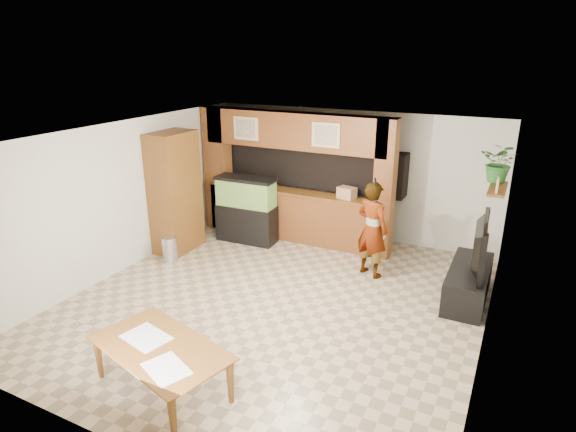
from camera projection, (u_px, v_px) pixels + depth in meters
The scene contains 21 objects.
floor at pixel (276, 301), 7.54m from camera, with size 6.50×6.50×0.00m, color tan.
ceiling at pixel (275, 136), 6.67m from camera, with size 6.50×6.50×0.00m, color white.
wall_back at pixel (350, 174), 9.85m from camera, with size 6.00×6.00×0.00m, color beige.
wall_left at pixel (124, 197), 8.37m from camera, with size 6.50×6.50×0.00m, color beige.
wall_right at pixel (494, 262), 5.84m from camera, with size 6.50×6.50×0.00m, color beige.
partition at pixel (295, 175), 9.73m from camera, with size 4.20×0.99×2.60m.
wall_clock at pixel (161, 152), 9.00m from camera, with size 0.05×0.25×0.25m.
wall_shelf at pixel (498, 189), 7.42m from camera, with size 0.25×0.90×0.04m, color brown.
pantry_cabinet at pixel (175, 193), 9.14m from camera, with size 0.58×0.94×2.30m, color brown.
trash_can at pixel (170, 250), 8.84m from camera, with size 0.27×0.27×0.49m, color #B2B2B7.
aquarium at pixel (246, 210), 9.68m from camera, with size 1.21×0.45×1.34m.
tv_stand at pixel (468, 283), 7.55m from camera, with size 0.58×1.59×0.53m, color black.
television at pixel (474, 244), 7.33m from camera, with size 1.39×0.18×0.80m, color black.
photo_frame at pixel (497, 185), 7.11m from camera, with size 0.03×0.17×0.22m, color tan.
potted_plant at pixel (500, 163), 7.59m from camera, with size 0.57×0.50×0.64m, color #296327.
person at pixel (372, 229), 8.16m from camera, with size 0.61×0.40×1.68m, color #A18058.
microphone at pixel (375, 182), 7.71m from camera, with size 0.03×0.03×0.15m, color black.
dining_table at pixel (160, 370), 5.48m from camera, with size 1.66×0.92×0.58m, color brown.
newspaper_a at pixel (146, 337), 5.57m from camera, with size 0.54×0.39×0.01m, color silver.
newspaper_b at pixel (166, 369), 5.03m from camera, with size 0.50×0.37×0.01m, color silver.
counter_box at pixel (347, 193), 9.13m from camera, with size 0.33×0.22×0.22m, color #9F7456.
Camera 1 is at (3.14, -5.88, 3.76)m, focal length 30.00 mm.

